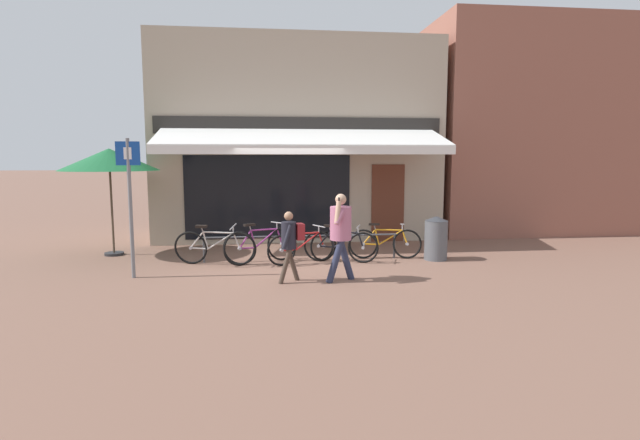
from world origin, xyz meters
The scene contains 14 objects.
ground_plane centered at (0.00, 0.00, 0.00)m, with size 160.00×160.00×0.00m, color brown.
shop_front centered at (0.39, 3.98, 2.76)m, with size 7.89×4.74×5.53m.
neighbour_building centered at (8.31, 4.50, 3.16)m, with size 7.56×4.00×6.32m.
bike_rack_rail centered at (0.21, 0.23, 0.49)m, with size 4.37×0.04×0.57m.
bicycle_silver centered at (-1.66, -0.03, 0.39)m, with size 1.79×0.64×0.89m.
bicycle_purple centered at (-0.68, 0.07, 0.40)m, with size 1.62×0.88×0.88m.
bicycle_red centered at (0.22, -0.09, 0.36)m, with size 1.58×0.77×0.81m.
bicycle_black centered at (1.05, -0.05, 0.37)m, with size 1.60×0.67×0.82m.
bicycle_orange centered at (2.13, 0.24, 0.36)m, with size 1.67×0.52×0.83m.
pedestrian_adult centered at (0.79, -1.71, 1.00)m, with size 0.58×0.66×1.65m.
pedestrian_child centered at (-0.14, -1.68, 0.82)m, with size 0.51×0.50×1.32m.
litter_bin centered at (3.22, -0.05, 0.49)m, with size 0.52×0.52×0.99m.
parking_sign centered at (-3.12, -1.01, 1.61)m, with size 0.44×0.07×2.65m.
cafe_parasol centered at (-4.14, 1.36, 2.23)m, with size 2.25×2.25×2.50m.
Camera 1 is at (-0.66, -10.71, 2.30)m, focal length 28.00 mm.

